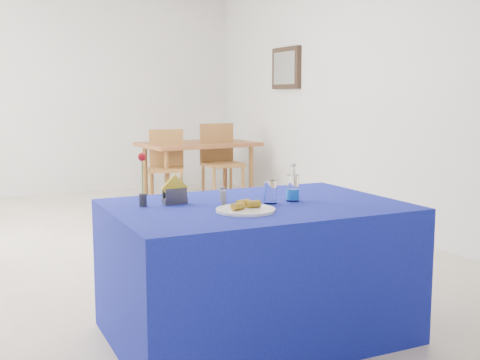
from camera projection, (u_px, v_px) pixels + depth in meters
name	position (u px, v px, depth m)	size (l,w,h in m)	color
floor	(131.00, 251.00, 5.30)	(7.00, 7.00, 0.00)	beige
room_shell	(125.00, 49.00, 5.05)	(7.00, 7.00, 7.00)	silver
picture_frame	(286.00, 68.00, 7.54)	(0.06, 0.64, 0.52)	black
picture_art	(285.00, 68.00, 7.53)	(0.02, 0.52, 0.40)	#998C66
plate	(246.00, 210.00, 3.14)	(0.31, 0.31, 0.01)	white
drinking_glass	(270.00, 192.00, 3.36)	(0.07, 0.07, 0.13)	white
salt_shaker	(222.00, 194.00, 3.43)	(0.03, 0.03, 0.09)	gray
pepper_shaker	(224.00, 198.00, 3.29)	(0.03, 0.03, 0.09)	slate
blue_table	(256.00, 270.00, 3.41)	(1.60, 1.10, 0.76)	#101093
water_bottle	(293.00, 189.00, 3.44)	(0.08, 0.08, 0.21)	white
napkin_holder	(175.00, 195.00, 3.35)	(0.15, 0.07, 0.17)	#37373C
rose_vase	(142.00, 181.00, 3.26)	(0.05, 0.05, 0.30)	#25252A
oak_table	(198.00, 148.00, 7.84)	(1.52, 1.06, 0.76)	brown
chair_bg_left	(166.00, 162.00, 7.39)	(0.54, 0.54, 0.94)	brown
chair_bg_right	(220.00, 157.00, 7.64)	(0.46, 0.46, 1.01)	brown
banana_pieces	(245.00, 204.00, 3.15)	(0.18, 0.13, 0.04)	yellow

